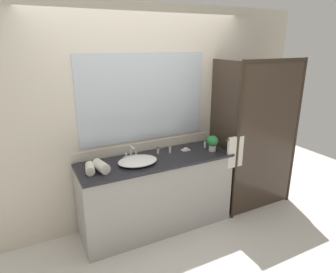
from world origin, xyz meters
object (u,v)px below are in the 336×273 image
at_px(amenity_bottle_body_wash, 158,151).
at_px(amenity_bottle_lotion, 170,149).
at_px(sink_basin, 138,161).
at_px(rolled_towel_near_edge, 90,168).
at_px(amenity_bottle_shampoo, 205,144).
at_px(faucet, 131,154).
at_px(potted_plant, 213,142).
at_px(rolled_towel_middle, 101,166).
at_px(soap_dish, 186,149).

xyz_separation_m(amenity_bottle_body_wash, amenity_bottle_lotion, (0.14, -0.04, 0.01)).
height_order(sink_basin, rolled_towel_near_edge, rolled_towel_near_edge).
xyz_separation_m(sink_basin, amenity_bottle_shampoo, (0.96, 0.09, 0.01)).
height_order(amenity_bottle_lotion, rolled_towel_near_edge, amenity_bottle_lotion).
relative_size(faucet, amenity_bottle_lotion, 1.76).
xyz_separation_m(potted_plant, amenity_bottle_shampoo, (-0.01, 0.14, -0.07)).
distance_m(faucet, amenity_bottle_shampoo, 0.96).
distance_m(sink_basin, rolled_towel_middle, 0.41).
bearing_deg(potted_plant, soap_dish, 150.90).
height_order(potted_plant, amenity_bottle_lotion, potted_plant).
height_order(soap_dish, amenity_bottle_lotion, amenity_bottle_lotion).
bearing_deg(sink_basin, soap_dish, 9.21).
relative_size(amenity_bottle_shampoo, rolled_towel_near_edge, 0.49).
relative_size(faucet, rolled_towel_middle, 0.80).
bearing_deg(faucet, amenity_bottle_lotion, -8.70).
height_order(potted_plant, amenity_bottle_shampoo, potted_plant).
xyz_separation_m(sink_basin, amenity_bottle_body_wash, (0.33, 0.16, 0.01)).
relative_size(amenity_bottle_shampoo, rolled_towel_middle, 0.44).
relative_size(amenity_bottle_lotion, amenity_bottle_shampoo, 1.03).
xyz_separation_m(amenity_bottle_body_wash, rolled_towel_near_edge, (-0.85, -0.16, 0.01)).
distance_m(sink_basin, potted_plant, 0.97).
height_order(sink_basin, potted_plant, potted_plant).
bearing_deg(amenity_bottle_shampoo, rolled_towel_near_edge, -176.45).
height_order(sink_basin, amenity_bottle_lotion, amenity_bottle_lotion).
relative_size(amenity_bottle_body_wash, rolled_towel_near_edge, 0.43).
distance_m(amenity_bottle_lotion, rolled_towel_near_edge, 1.00).
xyz_separation_m(faucet, amenity_bottle_lotion, (0.47, -0.07, -0.00)).
relative_size(amenity_bottle_lotion, rolled_towel_near_edge, 0.50).
bearing_deg(faucet, soap_dish, -7.50).
height_order(amenity_bottle_body_wash, rolled_towel_near_edge, rolled_towel_near_edge).
xyz_separation_m(potted_plant, rolled_towel_near_edge, (-1.49, 0.05, -0.07)).
distance_m(amenity_bottle_shampoo, rolled_towel_near_edge, 1.48).
distance_m(soap_dish, rolled_towel_middle, 1.10).
bearing_deg(amenity_bottle_lotion, rolled_towel_near_edge, -172.81).
xyz_separation_m(amenity_bottle_lotion, rolled_towel_near_edge, (-0.99, -0.13, 0.00)).
bearing_deg(amenity_bottle_lotion, amenity_bottle_body_wash, 165.80).
distance_m(amenity_bottle_body_wash, rolled_towel_middle, 0.76).
relative_size(potted_plant, soap_dish, 1.94).
relative_size(soap_dish, amenity_bottle_body_wash, 1.22).
bearing_deg(amenity_bottle_lotion, sink_basin, -164.81).
height_order(amenity_bottle_body_wash, amenity_bottle_shampoo, amenity_bottle_shampoo).
distance_m(sink_basin, amenity_bottle_lotion, 0.49).
xyz_separation_m(faucet, rolled_towel_middle, (-0.41, -0.22, 0.01)).
relative_size(soap_dish, amenity_bottle_shampoo, 1.06).
distance_m(amenity_bottle_lotion, amenity_bottle_shampoo, 0.49).
bearing_deg(rolled_towel_middle, potted_plant, -1.27).
height_order(potted_plant, soap_dish, potted_plant).
bearing_deg(soap_dish, sink_basin, -170.79).
bearing_deg(potted_plant, amenity_bottle_body_wash, 161.55).
relative_size(amenity_bottle_lotion, rolled_towel_middle, 0.45).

